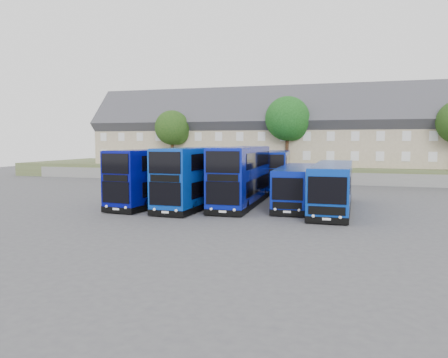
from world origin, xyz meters
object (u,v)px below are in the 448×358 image
dd_front_left (157,177)px  dd_front_mid (197,178)px  tree_mid (289,120)px  coach_east_a (295,187)px  tree_west (173,129)px

dd_front_left → dd_front_mid: dd_front_mid is taller
dd_front_mid → tree_mid: 24.21m
coach_east_a → tree_west: (-19.62, 20.15, 5.45)m
dd_front_mid → dd_front_left: bearing=-178.3°
dd_front_left → tree_mid: size_ratio=1.30×
dd_front_left → dd_front_mid: size_ratio=0.97×
dd_front_left → dd_front_mid: (3.73, -0.03, 0.08)m
dd_front_left → coach_east_a: dd_front_left is taller
dd_front_mid → tree_mid: size_ratio=1.33×
tree_west → tree_mid: (16.00, 0.50, 1.02)m
dd_front_mid → coach_east_a: bearing=20.0°
dd_front_left → tree_west: bearing=115.3°
dd_front_mid → tree_west: (-11.83, 22.66, 4.68)m
tree_mid → dd_front_left: bearing=-108.9°
dd_front_mid → coach_east_a: dd_front_mid is taller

